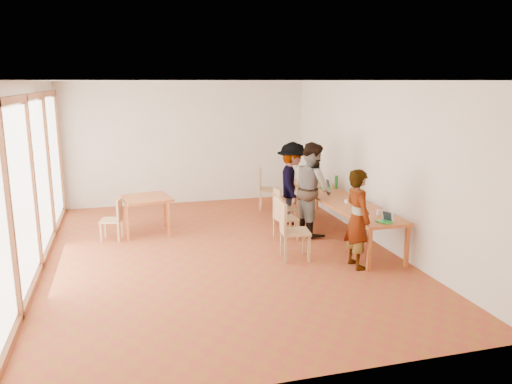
% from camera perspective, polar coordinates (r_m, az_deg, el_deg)
% --- Properties ---
extents(ground, '(8.00, 8.00, 0.00)m').
position_cam_1_polar(ground, '(8.96, -4.25, -7.00)').
color(ground, '#A34127').
rests_on(ground, ground).
extents(wall_back, '(6.00, 0.10, 3.00)m').
position_cam_1_polar(wall_back, '(12.48, -7.91, 5.58)').
color(wall_back, silver).
rests_on(wall_back, ground).
extents(wall_front, '(6.00, 0.10, 3.00)m').
position_cam_1_polar(wall_front, '(4.81, 4.71, -5.57)').
color(wall_front, silver).
rests_on(wall_front, ground).
extents(wall_right, '(0.10, 8.00, 3.00)m').
position_cam_1_polar(wall_right, '(9.59, 13.51, 3.26)').
color(wall_right, silver).
rests_on(wall_right, ground).
extents(window_wall, '(0.10, 8.00, 3.00)m').
position_cam_1_polar(window_wall, '(8.54, -24.32, 1.37)').
color(window_wall, white).
rests_on(window_wall, ground).
extents(ceiling, '(6.00, 8.00, 0.04)m').
position_cam_1_polar(ceiling, '(8.44, -4.59, 12.71)').
color(ceiling, white).
rests_on(ceiling, wall_back).
extents(communal_table, '(0.80, 4.00, 0.75)m').
position_cam_1_polar(communal_table, '(9.94, 9.43, -0.93)').
color(communal_table, '#C4602B').
rests_on(communal_table, ground).
extents(side_table, '(0.90, 0.90, 0.75)m').
position_cam_1_polar(side_table, '(10.12, -12.43, -1.01)').
color(side_table, '#C4602B').
rests_on(side_table, ground).
extents(chair_near, '(0.53, 0.53, 0.53)m').
position_cam_1_polar(chair_near, '(8.50, 3.83, -3.71)').
color(chair_near, tan).
rests_on(chair_near, ground).
extents(chair_mid, '(0.43, 0.43, 0.46)m').
position_cam_1_polar(chair_mid, '(9.56, 2.96, -2.42)').
color(chair_mid, tan).
rests_on(chair_mid, ground).
extents(chair_far, '(0.42, 0.42, 0.45)m').
position_cam_1_polar(chair_far, '(10.34, 2.86, -1.31)').
color(chair_far, tan).
rests_on(chair_far, ground).
extents(chair_empty, '(0.57, 0.57, 0.52)m').
position_cam_1_polar(chair_empty, '(11.88, 0.95, 0.93)').
color(chair_empty, tan).
rests_on(chair_empty, ground).
extents(chair_spare, '(0.45, 0.45, 0.43)m').
position_cam_1_polar(chair_spare, '(9.91, -15.78, -2.50)').
color(chair_spare, tan).
rests_on(chair_spare, ground).
extents(person_near, '(0.41, 0.61, 1.63)m').
position_cam_1_polar(person_near, '(8.24, 11.54, -3.02)').
color(person_near, gray).
rests_on(person_near, ground).
extents(person_mid, '(0.76, 0.94, 1.84)m').
position_cam_1_polar(person_mid, '(9.88, 6.44, 0.38)').
color(person_mid, gray).
rests_on(person_mid, ground).
extents(person_far, '(0.97, 1.28, 1.75)m').
position_cam_1_polar(person_far, '(10.60, 4.17, 1.00)').
color(person_far, gray).
rests_on(person_far, ground).
extents(laptop_near, '(0.27, 0.28, 0.19)m').
position_cam_1_polar(laptop_near, '(8.38, 14.63, -2.99)').
color(laptop_near, green).
rests_on(laptop_near, communal_table).
extents(laptop_mid, '(0.21, 0.24, 0.19)m').
position_cam_1_polar(laptop_mid, '(9.18, 11.85, -1.52)').
color(laptop_mid, green).
rests_on(laptop_mid, communal_table).
extents(laptop_far, '(0.24, 0.27, 0.22)m').
position_cam_1_polar(laptop_far, '(10.78, 8.07, 0.76)').
color(laptop_far, green).
rests_on(laptop_far, communal_table).
extents(yellow_mug, '(0.12, 0.12, 0.09)m').
position_cam_1_polar(yellow_mug, '(11.20, 7.58, 1.13)').
color(yellow_mug, '#CAC410').
rests_on(yellow_mug, communal_table).
extents(green_bottle, '(0.07, 0.07, 0.28)m').
position_cam_1_polar(green_bottle, '(10.74, 9.15, 1.11)').
color(green_bottle, '#1E7428').
rests_on(green_bottle, communal_table).
extents(clear_glass, '(0.07, 0.07, 0.09)m').
position_cam_1_polar(clear_glass, '(8.80, 13.84, -2.27)').
color(clear_glass, silver).
rests_on(clear_glass, communal_table).
extents(condiment_cup, '(0.08, 0.08, 0.06)m').
position_cam_1_polar(condiment_cup, '(9.53, 10.33, -1.06)').
color(condiment_cup, white).
rests_on(condiment_cup, communal_table).
extents(pink_phone, '(0.05, 0.10, 0.01)m').
position_cam_1_polar(pink_phone, '(8.39, 12.14, -3.18)').
color(pink_phone, '#E74179').
rests_on(pink_phone, communal_table).
extents(black_pouch, '(0.16, 0.26, 0.09)m').
position_cam_1_polar(black_pouch, '(10.71, 6.08, 0.65)').
color(black_pouch, black).
rests_on(black_pouch, communal_table).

